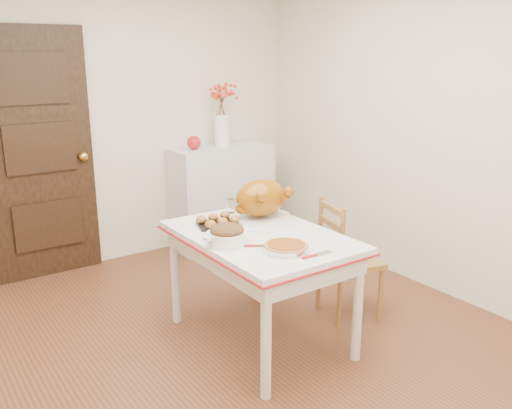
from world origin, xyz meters
TOP-DOWN VIEW (x-y plane):
  - floor at (0.00, 0.00)m, footprint 3.50×4.00m
  - wall_back at (0.00, 2.00)m, footprint 3.50×0.00m
  - wall_right at (1.75, 0.00)m, footprint 0.00×4.00m
  - door_back at (-0.70, 1.97)m, footprint 0.85×0.06m
  - sideboard at (0.91, 1.78)m, footprint 0.98×0.43m
  - kitchen_table at (0.13, 0.02)m, footprint 0.85×1.24m
  - chair_oak at (0.87, -0.04)m, footprint 0.47×0.47m
  - berry_vase at (0.93, 1.78)m, footprint 0.32×0.32m
  - apple at (0.62, 1.78)m, footprint 0.13×0.13m
  - turkey_platter at (0.31, 0.27)m, footprint 0.51×0.45m
  - pumpkin_pie at (0.08, -0.31)m, footprint 0.34×0.34m
  - stuffing_dish at (-0.14, -0.02)m, footprint 0.33×0.27m
  - rolls_tray at (-0.00, 0.32)m, footprint 0.31×0.27m
  - pie_server at (0.17, -0.47)m, footprint 0.21×0.07m
  - carving_knife at (0.00, -0.18)m, footprint 0.24×0.19m
  - drinking_glass at (0.23, 0.53)m, footprint 0.06×0.06m
  - shaker_pair at (0.38, 0.45)m, footprint 0.10×0.04m

SIDE VIEW (x-z plane):
  - floor at x=0.00m, z-range 0.00..0.00m
  - kitchen_table at x=0.13m, z-range 0.00..0.74m
  - chair_oak at x=0.87m, z-range 0.00..0.86m
  - sideboard at x=0.91m, z-range 0.00..0.98m
  - pie_server at x=0.17m, z-range 0.74..0.75m
  - carving_knife at x=0.00m, z-range 0.74..0.75m
  - pumpkin_pie at x=0.08m, z-range 0.74..0.80m
  - rolls_tray at x=0.00m, z-range 0.74..0.81m
  - shaker_pair at x=0.38m, z-range 0.74..0.84m
  - drinking_glass at x=0.23m, z-range 0.74..0.84m
  - stuffing_dish at x=-0.14m, z-range 0.74..0.86m
  - turkey_platter at x=0.31m, z-range 0.74..1.01m
  - door_back at x=-0.70m, z-range 0.00..2.06m
  - apple at x=0.62m, z-range 0.98..1.11m
  - wall_back at x=0.00m, z-range 0.00..2.50m
  - wall_right at x=1.75m, z-range 0.00..2.50m
  - berry_vase at x=0.93m, z-range 0.98..1.60m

